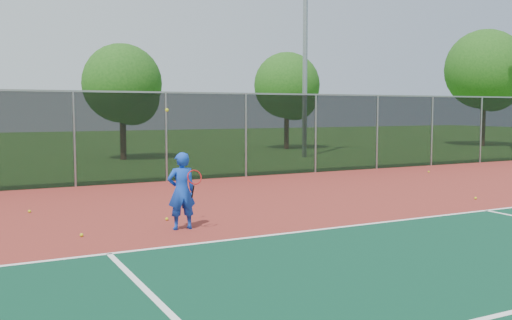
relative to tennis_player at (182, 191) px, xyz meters
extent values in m
cube|color=maroon|center=(5.22, -2.35, -0.80)|extent=(30.00, 20.00, 0.02)
cube|color=white|center=(7.22, -1.35, -0.78)|extent=(22.00, 0.10, 0.00)
cube|color=black|center=(5.22, 7.65, 0.71)|extent=(30.00, 0.04, 3.00)
cube|color=gray|center=(5.22, 7.65, 2.21)|extent=(30.00, 0.06, 0.06)
imported|color=#1440BD|center=(0.00, 0.00, 0.00)|extent=(0.60, 0.42, 1.57)
cylinder|color=black|center=(0.15, -0.25, 0.00)|extent=(0.03, 0.15, 0.27)
torus|color=#A51414|center=(0.15, -0.35, 0.30)|extent=(0.30, 0.13, 0.29)
sphere|color=#C2C617|center=(-0.25, 0.10, 1.63)|extent=(0.07, 0.07, 0.07)
sphere|color=#C2C617|center=(0.01, 1.01, -0.75)|extent=(0.07, 0.07, 0.07)
sphere|color=#C2C617|center=(12.04, 5.53, -0.75)|extent=(0.07, 0.07, 0.07)
sphere|color=#C2C617|center=(-1.95, 0.21, -0.75)|extent=(0.07, 0.07, 0.07)
sphere|color=#C2C617|center=(8.39, 0.02, -0.75)|extent=(0.07, 0.07, 0.07)
sphere|color=#C2C617|center=(-2.56, 3.40, -0.75)|extent=(0.07, 0.07, 0.07)
cylinder|color=gray|center=(11.74, 14.07, 5.71)|extent=(0.24, 0.24, 13.03)
cylinder|color=#331E12|center=(3.06, 16.85, 0.27)|extent=(0.30, 0.30, 2.16)
sphere|color=#1B4813|center=(3.06, 16.85, 2.91)|extent=(3.84, 3.84, 3.84)
sphere|color=#1B4813|center=(3.46, 16.55, 2.19)|extent=(2.64, 2.64, 2.64)
cylinder|color=#331E12|center=(14.01, 19.78, 0.34)|extent=(0.30, 0.30, 2.29)
sphere|color=#1B4813|center=(14.01, 19.78, 3.13)|extent=(4.07, 4.07, 4.07)
sphere|color=#1B4813|center=(14.41, 19.48, 2.37)|extent=(2.80, 2.80, 2.80)
cylinder|color=#331E12|center=(27.29, 16.31, 0.68)|extent=(0.30, 0.30, 2.98)
sphere|color=#1B4813|center=(27.29, 16.31, 4.32)|extent=(5.29, 5.29, 5.29)
sphere|color=#1B4813|center=(27.69, 16.01, 3.33)|extent=(3.64, 3.64, 3.64)
camera|label=1|loc=(-3.88, -10.83, 1.63)|focal=40.00mm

